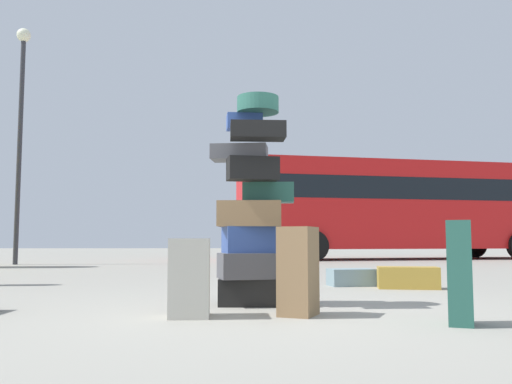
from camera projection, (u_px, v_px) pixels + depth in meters
name	position (u px, v px, depth m)	size (l,w,h in m)	color
ground_plane	(278.00, 312.00, 4.67)	(80.00, 80.00, 0.00)	gray
suitcase_tower	(256.00, 221.00, 5.24)	(0.87, 0.71, 1.99)	black
suitcase_cream_right_side	(190.00, 277.00, 4.39)	(0.32, 0.37, 0.62)	beige
suitcase_brown_white_trunk	(298.00, 271.00, 4.47)	(0.26, 0.32, 0.72)	olive
suitcase_tan_behind_tower	(408.00, 278.00, 6.96)	(0.75, 0.35, 0.27)	#B28C33
suitcase_teal_left_side	(460.00, 272.00, 3.98)	(0.17, 0.30, 0.75)	#26594C
suitcase_slate_foreground_near	(351.00, 277.00, 7.39)	(0.59, 0.36, 0.23)	gray
parked_bus	(402.00, 204.00, 18.41)	(11.07, 4.41, 3.15)	red
lamp_post	(21.00, 109.00, 14.33)	(0.36, 0.36, 6.18)	#333338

